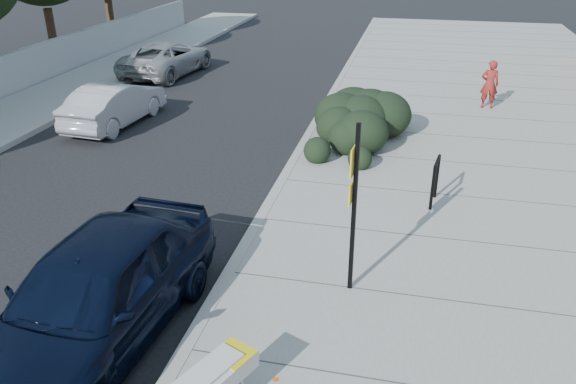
% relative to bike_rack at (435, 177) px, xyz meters
% --- Properties ---
extents(ground, '(120.00, 120.00, 0.00)m').
position_rel_bike_rack_xyz_m(ground, '(-3.45, -3.50, -0.76)').
color(ground, black).
rests_on(ground, ground).
extents(sidewalk_near, '(11.20, 50.00, 0.15)m').
position_rel_bike_rack_xyz_m(sidewalk_near, '(2.15, 1.50, -0.69)').
color(sidewalk_near, gray).
rests_on(sidewalk_near, ground).
extents(curb_near, '(0.22, 50.00, 0.17)m').
position_rel_bike_rack_xyz_m(curb_near, '(-3.45, 1.50, -0.68)').
color(curb_near, '#9E9E99').
rests_on(curb_near, ground).
extents(curb_far, '(0.22, 50.00, 0.17)m').
position_rel_bike_rack_xyz_m(curb_far, '(-11.45, 1.50, -0.68)').
color(curb_far, '#9E9E99').
rests_on(curb_far, ground).
extents(bike_rack, '(0.16, 0.69, 1.02)m').
position_rel_bike_rack_xyz_m(bike_rack, '(0.00, 0.00, 0.00)').
color(bike_rack, black).
rests_on(bike_rack, sidewalk_near).
extents(sign_post, '(0.12, 0.33, 2.85)m').
position_rel_bike_rack_xyz_m(sign_post, '(-1.37, -3.50, 0.99)').
color(sign_post, black).
rests_on(sign_post, sidewalk_near).
extents(hedge, '(3.17, 4.42, 1.50)m').
position_rel_bike_rack_xyz_m(hedge, '(-1.95, 3.50, 0.14)').
color(hedge, black).
rests_on(hedge, sidewalk_near).
extents(sedan_navy, '(2.29, 4.99, 1.66)m').
position_rel_bike_rack_xyz_m(sedan_navy, '(-4.79, -5.41, 0.07)').
color(sedan_navy, black).
rests_on(sedan_navy, ground).
extents(wagon_silver, '(1.67, 4.02, 1.29)m').
position_rel_bike_rack_xyz_m(wagon_silver, '(-9.45, 3.73, -0.11)').
color(wagon_silver, '#B9B9BE').
rests_on(wagon_silver, ground).
extents(suv_silver, '(2.67, 4.98, 1.33)m').
position_rel_bike_rack_xyz_m(suv_silver, '(-10.53, 10.07, -0.10)').
color(suv_silver, '#A0A4A5').
rests_on(suv_silver, ground).
extents(pedestrian, '(0.57, 0.37, 1.55)m').
position_rel_bike_rack_xyz_m(pedestrian, '(1.76, 7.56, 0.17)').
color(pedestrian, maroon).
rests_on(pedestrian, sidewalk_near).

